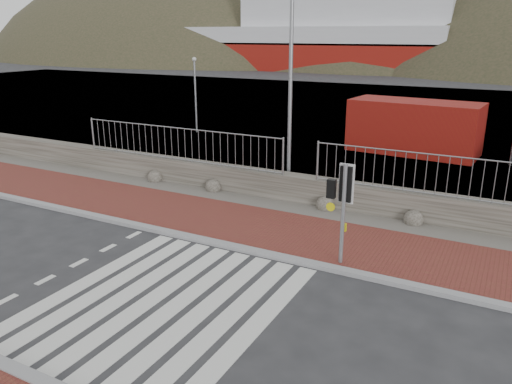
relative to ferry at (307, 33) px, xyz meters
The scene contains 14 objects.
ground 72.44m from the ferry, 70.05° to the right, with size 220.00×220.00×0.00m, color #28282B.
sidewalk_far 68.23m from the ferry, 68.75° to the right, with size 40.00×3.00×0.08m, color brown.
kerb_far 69.63m from the ferry, 69.20° to the right, with size 40.00×0.25×0.12m, color gray.
zebra_crossing 72.43m from the ferry, 70.05° to the right, with size 4.62×5.60×0.01m.
gravel_strip 66.38m from the ferry, 68.13° to the right, with size 40.00×1.50×0.06m, color #59544C.
stone_wall 65.61m from the ferry, 67.86° to the right, with size 40.00×0.60×0.90m, color #454138.
railing 65.66m from the ferry, 67.91° to the right, with size 18.07×0.07×1.22m.
quay 47.29m from the ferry, 58.36° to the right, with size 120.00×40.00×0.50m, color #4C4C4F.
water 25.72m from the ferry, 11.47° to the right, with size 220.00×50.00×0.05m, color #3F4C54.
ferry is the anchor object (origin of this frame).
hills_backdrop 46.83m from the ferry, 32.50° to the left, with size 254.00×90.00×100.00m.
traffic_signal_far 70.16m from the ferry, 67.06° to the right, with size 0.60×0.22×2.52m.
streetlight 64.44m from the ferry, 68.16° to the right, with size 1.61×0.26×7.58m.
shipping_container 58.03m from the ferry, 62.80° to the right, with size 5.77×2.40×2.40m, color maroon.
Camera 1 is at (6.00, -7.28, 5.36)m, focal length 35.00 mm.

